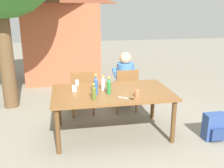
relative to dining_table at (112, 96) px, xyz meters
The scene contains 15 objects.
ground_plane 0.65m from the dining_table, ahead, with size 24.00×24.00×0.00m, color gray.
dining_table is the anchor object (origin of this frame).
chair_far_right 0.95m from the dining_table, 63.39° to the left, with size 0.46×0.46×0.87m.
chair_far_left 0.95m from the dining_table, 116.20° to the left, with size 0.46×0.46×0.87m.
person_in_white_shirt 1.04m from the dining_table, 66.27° to the left, with size 0.47×0.61×1.18m.
bottle_clear 0.23m from the dining_table, 147.24° to the left, with size 0.06×0.06×0.24m.
bottle_olive 0.48m from the dining_table, 135.58° to the right, with size 0.06×0.06×0.24m.
bottle_blue 0.35m from the dining_table, 160.56° to the right, with size 0.06×0.06×0.31m.
bottle_green 0.23m from the dining_table, 121.89° to the right, with size 0.06×0.06×0.27m.
cup_glass 0.60m from the dining_table, 168.87° to the left, with size 0.08×0.08×0.09m, color silver.
cup_terracotta 0.46m from the dining_table, 45.11° to the right, with size 0.07×0.07×0.10m, color #BC6B47.
cup_steel 0.70m from the dining_table, 138.75° to the left, with size 0.07×0.07×0.08m, color #B2B7BC.
table_knife 0.40m from the dining_table, 66.33° to the right, with size 0.20×0.16×0.01m.
backpack_by_near_side 1.66m from the dining_table, 17.45° to the right, with size 0.33×0.25×0.42m.
brick_kiosk 3.65m from the dining_table, 102.16° to the left, with size 2.23×1.64×2.63m.
Camera 1 is at (-0.68, -3.71, 1.98)m, focal length 40.88 mm.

